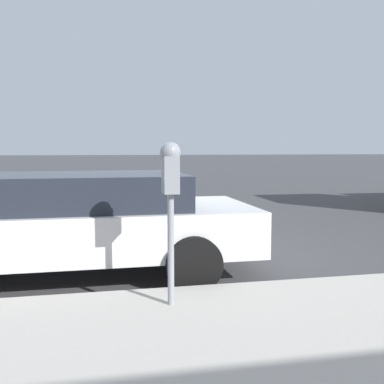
% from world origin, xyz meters
% --- Properties ---
extents(ground_plane, '(220.00, 220.00, 0.00)m').
position_xyz_m(ground_plane, '(0.00, 0.00, 0.00)').
color(ground_plane, '#424244').
extents(parking_meter, '(0.21, 0.19, 1.51)m').
position_xyz_m(parking_meter, '(-2.72, 0.18, 1.31)').
color(parking_meter, gray).
rests_on(parking_meter, sidewalk).
extents(car_white, '(2.14, 4.85, 1.30)m').
position_xyz_m(car_white, '(-0.99, 1.25, 0.71)').
color(car_white, silver).
rests_on(car_white, ground_plane).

